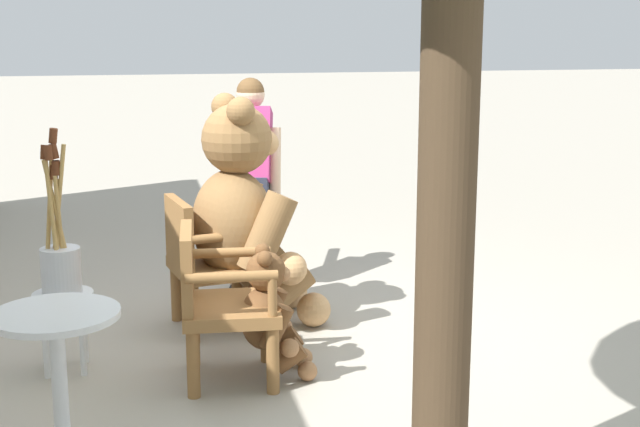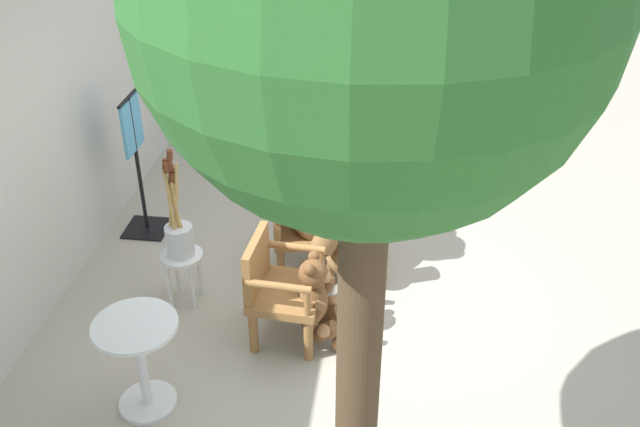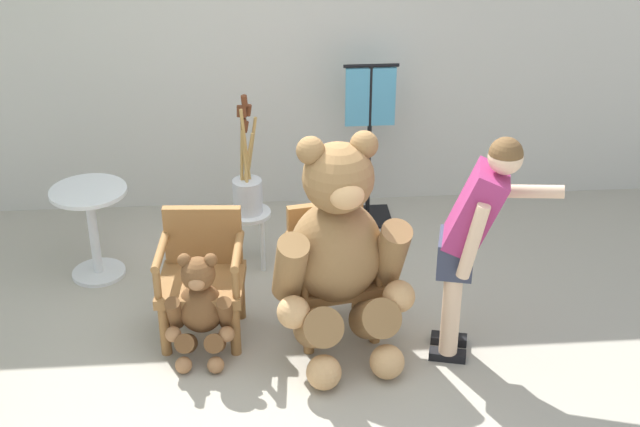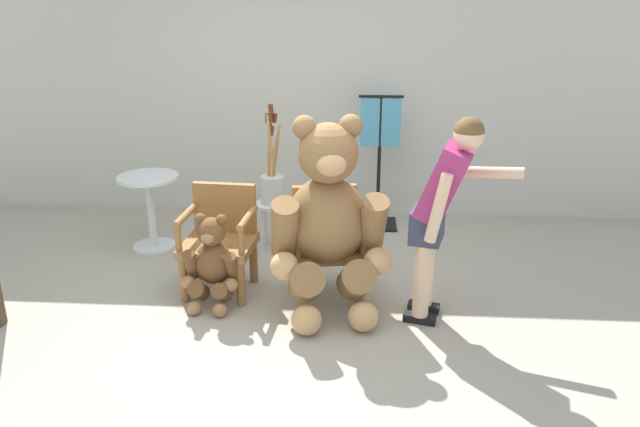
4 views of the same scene
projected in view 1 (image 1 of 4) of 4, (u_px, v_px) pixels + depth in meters
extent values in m
plane|color=#A8A091|center=(282.00, 346.00, 5.47)|extent=(60.00, 60.00, 0.00)
cube|color=olive|center=(231.00, 309.00, 4.89)|extent=(0.60, 0.56, 0.07)
cylinder|color=olive|center=(273.00, 360.00, 4.74)|extent=(0.07, 0.07, 0.37)
cylinder|color=olive|center=(266.00, 331.00, 5.18)|extent=(0.07, 0.07, 0.37)
cylinder|color=olive|center=(193.00, 364.00, 4.68)|extent=(0.07, 0.07, 0.37)
cylinder|color=olive|center=(194.00, 335.00, 5.13)|extent=(0.07, 0.07, 0.37)
cube|color=olive|center=(187.00, 268.00, 4.81)|extent=(0.52, 0.10, 0.42)
cylinder|color=olive|center=(232.00, 277.00, 4.59)|extent=(0.09, 0.48, 0.06)
cylinder|color=olive|center=(272.00, 296.00, 4.64)|extent=(0.05, 0.05, 0.22)
cylinder|color=olive|center=(228.00, 253.00, 5.08)|extent=(0.09, 0.48, 0.06)
cylinder|color=olive|center=(265.00, 270.00, 5.13)|extent=(0.05, 0.05, 0.22)
cube|color=olive|center=(215.00, 267.00, 5.73)|extent=(0.65, 0.61, 0.07)
cylinder|color=olive|center=(258.00, 306.00, 5.65)|extent=(0.07, 0.07, 0.37)
cylinder|color=olive|center=(237.00, 286.00, 6.06)|extent=(0.07, 0.07, 0.37)
cylinder|color=olive|center=(194.00, 314.00, 5.49)|extent=(0.07, 0.07, 0.37)
cylinder|color=olive|center=(176.00, 293.00, 5.91)|extent=(0.07, 0.07, 0.37)
cube|color=olive|center=(179.00, 233.00, 5.59)|extent=(0.52, 0.15, 0.42)
cylinder|color=olive|center=(226.00, 237.00, 5.45)|extent=(0.14, 0.48, 0.06)
cylinder|color=olive|center=(259.00, 251.00, 5.55)|extent=(0.05, 0.05, 0.22)
cylinder|color=olive|center=(204.00, 220.00, 5.90)|extent=(0.14, 0.48, 0.06)
cylinder|color=olive|center=(235.00, 234.00, 6.01)|extent=(0.05, 0.05, 0.22)
ellipsoid|color=olive|center=(233.00, 224.00, 5.70)|extent=(0.70, 0.62, 0.71)
sphere|color=olive|center=(237.00, 139.00, 5.60)|extent=(0.45, 0.45, 0.45)
ellipsoid|color=tan|center=(266.00, 143.00, 5.67)|extent=(0.24, 0.20, 0.17)
sphere|color=black|center=(265.00, 141.00, 5.67)|extent=(0.07, 0.07, 0.07)
sphere|color=olive|center=(241.00, 111.00, 5.40)|extent=(0.18, 0.18, 0.18)
sphere|color=olive|center=(225.00, 107.00, 5.70)|extent=(0.18, 0.18, 0.18)
cylinder|color=olive|center=(268.00, 233.00, 5.44)|extent=(0.27, 0.42, 0.53)
sphere|color=tan|center=(290.00, 269.00, 5.53)|extent=(0.21, 0.21, 0.21)
cylinder|color=olive|center=(236.00, 212.00, 6.04)|extent=(0.27, 0.42, 0.53)
sphere|color=tan|center=(255.00, 244.00, 6.16)|extent=(0.21, 0.21, 0.21)
cylinder|color=olive|center=(282.00, 285.00, 5.70)|extent=(0.34, 0.48, 0.42)
sphere|color=tan|center=(314.00, 310.00, 5.81)|extent=(0.22, 0.22, 0.22)
cylinder|color=olive|center=(263.00, 270.00, 6.04)|extent=(0.34, 0.48, 0.42)
sphere|color=tan|center=(291.00, 292.00, 6.18)|extent=(0.22, 0.22, 0.22)
ellipsoid|color=brown|center=(263.00, 318.00, 4.94)|extent=(0.32, 0.28, 0.35)
sphere|color=brown|center=(266.00, 271.00, 4.88)|extent=(0.22, 0.22, 0.22)
ellipsoid|color=#A47148|center=(283.00, 274.00, 4.90)|extent=(0.11, 0.09, 0.08)
sphere|color=black|center=(283.00, 273.00, 4.90)|extent=(0.03, 0.03, 0.03)
sphere|color=brown|center=(265.00, 259.00, 4.78)|extent=(0.09, 0.09, 0.09)
sphere|color=brown|center=(262.00, 251.00, 4.94)|extent=(0.09, 0.09, 0.09)
cylinder|color=brown|center=(276.00, 328.00, 4.79)|extent=(0.11, 0.20, 0.26)
sphere|color=#A47148|center=(290.00, 348.00, 4.81)|extent=(0.10, 0.10, 0.10)
cylinder|color=brown|center=(271.00, 309.00, 5.10)|extent=(0.11, 0.20, 0.26)
sphere|color=#A47148|center=(284.00, 327.00, 5.15)|extent=(0.10, 0.10, 0.10)
cylinder|color=brown|center=(288.00, 356.00, 4.90)|extent=(0.14, 0.23, 0.21)
sphere|color=#A47148|center=(307.00, 371.00, 4.93)|extent=(0.11, 0.11, 0.11)
cylinder|color=brown|center=(285.00, 344.00, 5.09)|extent=(0.14, 0.23, 0.21)
sphere|color=#A47148|center=(303.00, 358.00, 5.13)|extent=(0.11, 0.11, 0.11)
cube|color=black|center=(262.00, 287.00, 6.57)|extent=(0.25, 0.15, 0.06)
cylinder|color=beige|center=(261.00, 230.00, 6.48)|extent=(0.12, 0.12, 0.82)
cube|color=black|center=(237.00, 287.00, 6.58)|extent=(0.25, 0.15, 0.06)
cylinder|color=beige|center=(236.00, 229.00, 6.49)|extent=(0.12, 0.12, 0.82)
cube|color=#33384C|center=(248.00, 192.00, 6.43)|extent=(0.29, 0.35, 0.24)
cube|color=#9E2D66|center=(249.00, 146.00, 6.45)|extent=(0.45, 0.41, 0.58)
sphere|color=beige|center=(250.00, 94.00, 6.52)|extent=(0.21, 0.21, 0.21)
sphere|color=brown|center=(250.00, 92.00, 6.52)|extent=(0.21, 0.21, 0.21)
cylinder|color=beige|center=(228.00, 134.00, 6.69)|extent=(0.57, 0.22, 0.13)
cylinder|color=beige|center=(275.00, 162.00, 6.47)|extent=(0.19, 0.12, 0.51)
cylinder|color=silver|center=(63.00, 295.00, 5.00)|extent=(0.34, 0.34, 0.03)
cylinder|color=silver|center=(48.00, 330.00, 5.12)|extent=(0.04, 0.04, 0.43)
cylinder|color=silver|center=(45.00, 341.00, 4.93)|extent=(0.04, 0.04, 0.43)
cylinder|color=silver|center=(84.00, 327.00, 5.16)|extent=(0.04, 0.04, 0.43)
cylinder|color=silver|center=(82.00, 339.00, 4.97)|extent=(0.04, 0.04, 0.43)
cylinder|color=silver|center=(61.00, 270.00, 4.97)|extent=(0.22, 0.22, 0.26)
cylinder|color=tan|center=(58.00, 220.00, 4.90)|extent=(0.04, 0.13, 0.68)
cylinder|color=#592D19|center=(54.00, 151.00, 4.82)|extent=(0.05, 0.06, 0.09)
cylinder|color=tan|center=(53.00, 222.00, 4.87)|extent=(0.06, 0.06, 0.68)
cylinder|color=#592D19|center=(48.00, 153.00, 4.79)|extent=(0.05, 0.05, 0.08)
cylinder|color=tan|center=(57.00, 230.00, 4.92)|extent=(0.13, 0.06, 0.56)
cylinder|color=#592D19|center=(54.00, 172.00, 4.85)|extent=(0.06, 0.05, 0.09)
cylinder|color=tan|center=(49.00, 220.00, 4.93)|extent=(0.13, 0.08, 0.67)
cylinder|color=#592D19|center=(45.00, 152.00, 4.85)|extent=(0.06, 0.05, 0.09)
cylinder|color=tan|center=(58.00, 212.00, 4.90)|extent=(0.08, 0.13, 0.76)
cylinder|color=#592D19|center=(53.00, 136.00, 4.82)|extent=(0.05, 0.05, 0.09)
cylinder|color=tan|center=(60.00, 228.00, 4.91)|extent=(0.05, 0.04, 0.59)
cylinder|color=#592D19|center=(56.00, 168.00, 4.84)|extent=(0.05, 0.05, 0.08)
cylinder|color=silver|center=(55.00, 315.00, 3.86)|extent=(0.56, 0.56, 0.03)
cylinder|color=silver|center=(60.00, 393.00, 3.93)|extent=(0.07, 0.07, 0.69)
cylinder|color=#473523|center=(446.00, 203.00, 3.30)|extent=(0.22, 0.22, 2.58)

